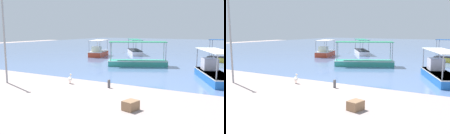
# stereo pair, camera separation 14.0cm
# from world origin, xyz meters

# --- Properties ---
(ground) EXTENTS (120.00, 120.00, 0.00)m
(ground) POSITION_xyz_m (0.00, 0.00, 0.00)
(ground) COLOR gray
(harbor_water) EXTENTS (110.00, 90.00, 0.00)m
(harbor_water) POSITION_xyz_m (0.00, 48.00, 0.00)
(harbor_water) COLOR #5470A0
(harbor_water) RESTS_ON ground
(fishing_boat_far_left) EXTENTS (5.08, 6.68, 2.49)m
(fishing_boat_far_left) POSITION_xyz_m (-7.50, 24.99, 0.53)
(fishing_boat_far_left) COLOR white
(fishing_boat_far_left) RESTS_ON harbor_water
(fishing_boat_outer) EXTENTS (6.92, 4.69, 2.78)m
(fishing_boat_outer) POSITION_xyz_m (-1.55, 12.63, 0.52)
(fishing_boat_outer) COLOR teal
(fishing_boat_outer) RESTS_ON harbor_water
(fishing_boat_center) EXTENTS (3.15, 5.09, 2.50)m
(fishing_boat_center) POSITION_xyz_m (-11.02, 19.07, 0.62)
(fishing_boat_center) COLOR red
(fishing_boat_center) RESTS_ON harbor_water
(fishing_boat_far_right) EXTENTS (4.21, 6.66, 2.51)m
(fishing_boat_far_right) POSITION_xyz_m (7.26, 8.11, 0.62)
(fishing_boat_far_right) COLOR #2164B4
(fishing_boat_far_right) RESTS_ON harbor_water
(pelican) EXTENTS (0.74, 0.52, 0.80)m
(pelican) POSITION_xyz_m (-2.33, 1.31, 0.38)
(pelican) COLOR #E0997A
(pelican) RESTS_ON ground
(lamp_post) EXTENTS (0.28, 0.28, 6.70)m
(lamp_post) POSITION_xyz_m (-6.84, -0.95, 3.72)
(lamp_post) COLOR gray
(lamp_post) RESTS_ON ground
(mooring_bollard) EXTENTS (0.21, 0.21, 0.63)m
(mooring_bollard) POSITION_xyz_m (1.08, 1.51, 0.34)
(mooring_bollard) COLOR #47474C
(mooring_bollard) RESTS_ON ground
(cargo_crate) EXTENTS (0.80, 0.92, 0.51)m
(cargo_crate) POSITION_xyz_m (4.58, -2.24, 0.25)
(cargo_crate) COLOR #8F6949
(cargo_crate) RESTS_ON ground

